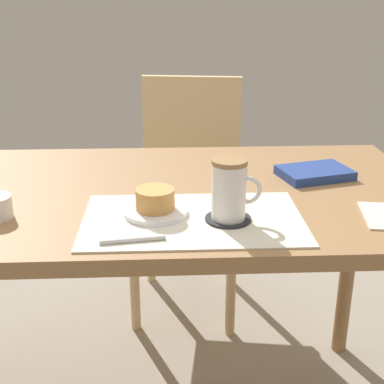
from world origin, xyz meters
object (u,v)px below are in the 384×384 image
Objects in this scene: dining_table at (160,218)px; small_book at (315,173)px; pastry_plate at (155,211)px; wooden_chair at (189,183)px; pastry at (155,199)px; coffee_mug at (230,189)px.

small_book reaches higher than dining_table.
dining_table is at bearing 87.66° from pastry_plate.
dining_table is at bearing 89.61° from wooden_chair.
coffee_mug is at bearing -13.81° from pastry.
coffee_mug is at bearing 101.18° from wooden_chair.
pastry_plate is 1.66× the size of pastry.
wooden_chair is at bearing 82.75° from pastry_plate.
coffee_mug reaches higher than pastry_plate.
pastry_plate is at bearing 0.00° from pastry.
pastry is at bearing -92.34° from dining_table.
coffee_mug is 0.73× the size of small_book.
pastry_plate is (-0.11, -0.86, 0.25)m from wooden_chair.
small_book is at bearing 9.90° from dining_table.
small_book reaches higher than pastry_plate.
wooden_chair is 0.74m from small_book.
coffee_mug is at bearing -148.25° from small_book.
pastry is at bearing 0.00° from pastry_plate.
dining_table is at bearing 174.95° from small_book.
dining_table is 7.53× the size of small_book.
pastry_plate is at bearing 90.76° from wooden_chair.
pastry_plate is 0.48m from small_book.
pastry_plate is at bearing -165.54° from small_book.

